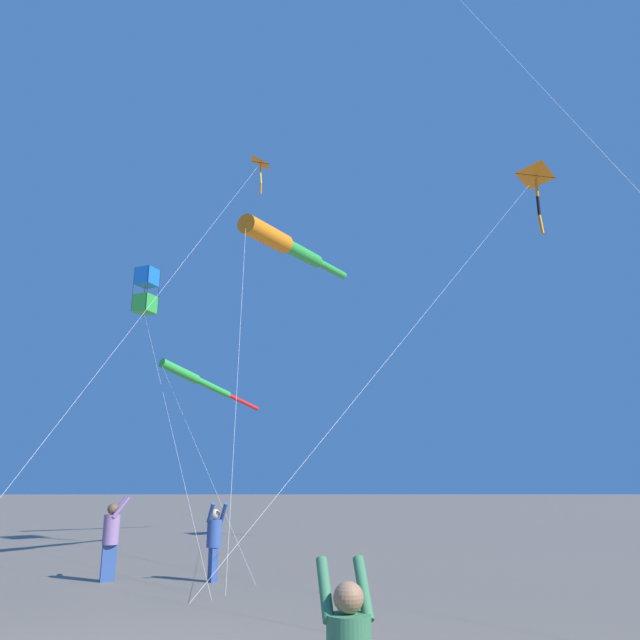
# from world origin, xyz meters

# --- Properties ---
(person_adult_flyer) EXTENTS (0.57, 0.64, 1.82)m
(person_adult_flyer) POSITION_xyz_m (8.00, 1.87, 0.99)
(person_adult_flyer) COLOR #335199
(person_adult_flyer) RESTS_ON ground_plane
(person_bystander_far) EXTENTS (0.60, 0.53, 1.69)m
(person_bystander_far) POSITION_xyz_m (7.91, -0.44, 0.92)
(person_bystander_far) COLOR #335199
(person_bystander_far) RESTS_ON ground_plane
(kite_windsock_long_streamer_right) EXTENTS (8.45, 3.41, 9.55)m
(kite_windsock_long_streamer_right) POSITION_xyz_m (10.81, -1.85, 9.13)
(kite_windsock_long_streamer_right) COLOR orange
(kite_windsock_long_streamer_right) RESTS_ON ground_plane
(kite_delta_rainbow_low_near) EXTENTS (11.07, 11.93, 14.31)m
(kite_delta_rainbow_low_near) POSITION_xyz_m (15.18, -11.57, 13.97)
(kite_delta_rainbow_low_near) COLOR orange
(kite_delta_rainbow_low_near) RESTS_ON ground_plane
(kite_windsock_long_streamer_left) EXTENTS (18.24, 5.62, 7.72)m
(kite_windsock_long_streamer_left) POSITION_xyz_m (22.56, 2.59, 6.99)
(kite_windsock_long_streamer_left) COLOR green
(kite_windsock_long_streamer_left) RESTS_ON ground_plane
(kite_delta_red_high_left) EXTENTS (9.99, 5.74, 14.59)m
(kite_delta_red_high_left) POSITION_xyz_m (15.07, -0.64, 14.26)
(kite_delta_red_high_left) COLOR orange
(kite_delta_red_high_left) RESTS_ON ground_plane
(kite_box_teal_far_right) EXTENTS (14.76, 5.93, 11.55)m
(kite_box_teal_far_right) POSITION_xyz_m (19.73, 4.63, 10.52)
(kite_box_teal_far_right) COLOR blue
(kite_box_teal_far_right) RESTS_ON ground_plane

